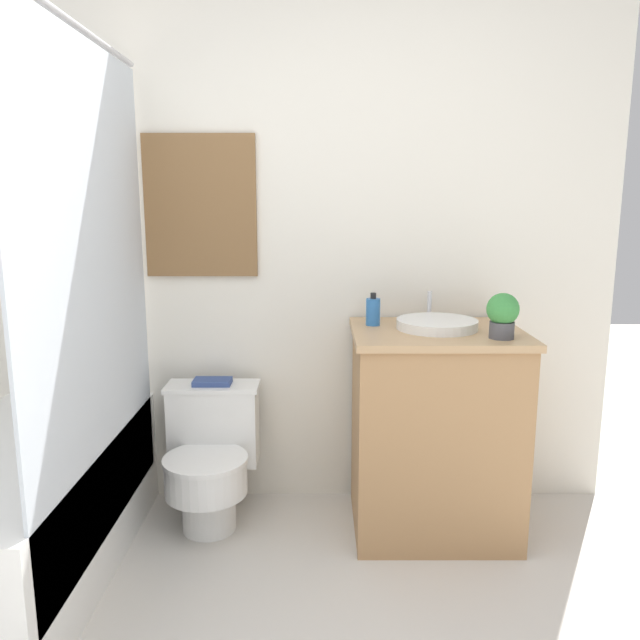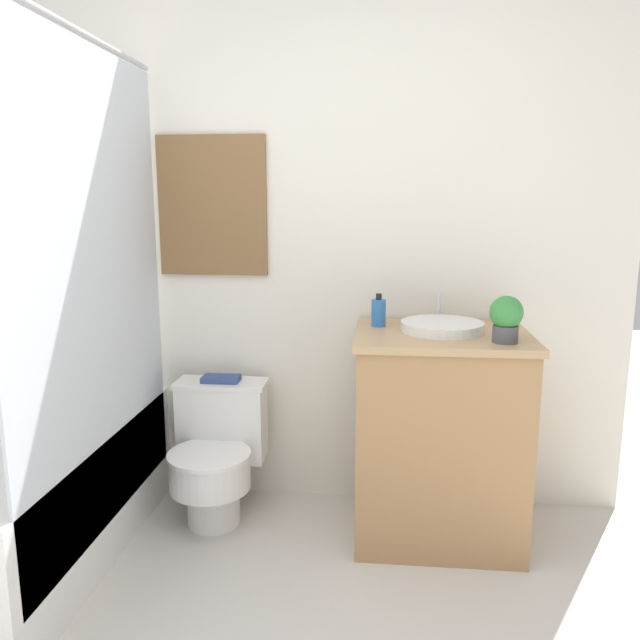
{
  "view_description": "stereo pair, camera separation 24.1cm",
  "coord_description": "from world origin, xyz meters",
  "px_view_note": "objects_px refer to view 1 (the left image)",
  "views": [
    {
      "loc": [
        0.31,
        -1.01,
        1.41
      ],
      "look_at": [
        0.31,
        1.36,
        0.95
      ],
      "focal_mm": 35.0,
      "sensor_mm": 36.0,
      "label": 1
    },
    {
      "loc": [
        0.55,
        -1.0,
        1.41
      ],
      "look_at": [
        0.31,
        1.36,
        0.95
      ],
      "focal_mm": 35.0,
      "sensor_mm": 36.0,
      "label": 2
    }
  ],
  "objects_px": {
    "sink": "(436,324)",
    "soap_bottle": "(372,311)",
    "potted_plant": "(502,314)",
    "book_on_tank": "(212,382)",
    "toilet": "(210,456)"
  },
  "relations": [
    {
      "from": "soap_bottle",
      "to": "book_on_tank",
      "type": "relative_size",
      "value": 0.83
    },
    {
      "from": "sink",
      "to": "book_on_tank",
      "type": "relative_size",
      "value": 2.21
    },
    {
      "from": "potted_plant",
      "to": "book_on_tank",
      "type": "bearing_deg",
      "value": 164.99
    },
    {
      "from": "soap_bottle",
      "to": "book_on_tank",
      "type": "distance_m",
      "value": 0.79
    },
    {
      "from": "sink",
      "to": "soap_bottle",
      "type": "height_order",
      "value": "soap_bottle"
    },
    {
      "from": "toilet",
      "to": "potted_plant",
      "type": "height_order",
      "value": "potted_plant"
    },
    {
      "from": "potted_plant",
      "to": "soap_bottle",
      "type": "bearing_deg",
      "value": 151.64
    },
    {
      "from": "sink",
      "to": "soap_bottle",
      "type": "relative_size",
      "value": 2.65
    },
    {
      "from": "toilet",
      "to": "soap_bottle",
      "type": "relative_size",
      "value": 4.28
    },
    {
      "from": "sink",
      "to": "book_on_tank",
      "type": "height_order",
      "value": "sink"
    },
    {
      "from": "toilet",
      "to": "sink",
      "type": "xyz_separation_m",
      "value": [
        0.97,
        -0.02,
        0.6
      ]
    },
    {
      "from": "toilet",
      "to": "sink",
      "type": "bearing_deg",
      "value": -1.46
    },
    {
      "from": "toilet",
      "to": "potted_plant",
      "type": "xyz_separation_m",
      "value": [
        1.19,
        -0.21,
        0.67
      ]
    },
    {
      "from": "toilet",
      "to": "soap_bottle",
      "type": "height_order",
      "value": "soap_bottle"
    },
    {
      "from": "sink",
      "to": "book_on_tank",
      "type": "bearing_deg",
      "value": 171.89
    }
  ]
}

